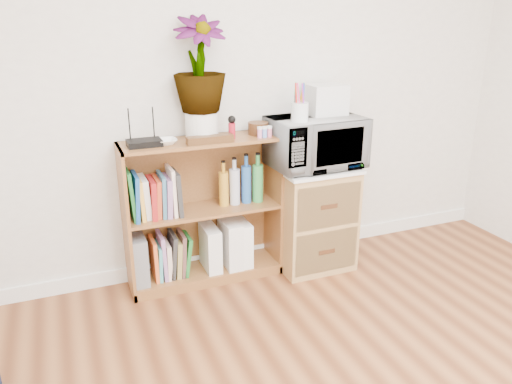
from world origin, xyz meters
TOP-DOWN VIEW (x-y plane):
  - skirting_board at (0.00, 2.24)m, footprint 4.00×0.02m
  - bookshelf at (-0.35, 2.10)m, footprint 1.00×0.30m
  - wicker_unit at (0.40, 2.02)m, footprint 0.50×0.45m
  - microwave at (0.40, 2.02)m, footprint 0.61×0.43m
  - pen_cup at (0.24, 1.95)m, footprint 0.11×0.11m
  - small_appliance at (0.50, 2.09)m, footprint 0.25×0.21m
  - router at (-0.70, 2.08)m, footprint 0.20×0.13m
  - white_bowl at (-0.57, 2.07)m, footprint 0.13×0.13m
  - plant_pot at (-0.34, 2.12)m, footprint 0.20×0.20m
  - potted_plant at (-0.34, 2.12)m, footprint 0.31×0.31m
  - trinket_box at (-0.32, 2.00)m, footprint 0.28×0.07m
  - kokeshi_doll at (-0.16, 2.06)m, footprint 0.04×0.04m
  - wooden_bowl at (0.03, 2.11)m, footprint 0.13×0.13m
  - paint_jars at (0.04, 2.01)m, footprint 0.10×0.04m
  - file_box at (-0.79, 2.10)m, footprint 0.09×0.25m
  - magazine_holder_left at (-0.32, 2.09)m, footprint 0.09×0.24m
  - magazine_holder_mid at (-0.18, 2.09)m, footprint 0.10×0.25m
  - magazine_holder_right at (-0.10, 2.09)m, footprint 0.10×0.24m
  - cookbooks at (-0.66, 2.10)m, footprint 0.32×0.20m
  - liquor_bottles at (-0.09, 2.10)m, footprint 0.30×0.07m
  - lower_books at (-0.58, 2.10)m, footprint 0.25×0.19m

SIDE VIEW (x-z plane):
  - skirting_board at x=0.00m, z-range 0.00..0.10m
  - lower_books at x=-0.58m, z-range 0.05..0.35m
  - magazine_holder_left at x=-0.32m, z-range 0.07..0.36m
  - magazine_holder_right at x=-0.10m, z-range 0.07..0.38m
  - file_box at x=-0.79m, z-range 0.07..0.38m
  - magazine_holder_mid at x=-0.18m, z-range 0.07..0.39m
  - wicker_unit at x=0.40m, z-range 0.00..0.70m
  - bookshelf at x=-0.35m, z-range 0.00..0.95m
  - cookbooks at x=-0.66m, z-range 0.48..0.79m
  - liquor_bottles at x=-0.09m, z-range 0.49..0.81m
  - microwave at x=0.40m, z-range 0.72..1.05m
  - white_bowl at x=-0.57m, z-range 0.95..0.98m
  - router at x=-0.70m, z-range 0.95..0.99m
  - trinket_box at x=-0.32m, z-range 0.95..1.00m
  - paint_jars at x=0.04m, z-range 0.95..1.00m
  - wooden_bowl at x=0.03m, z-range 0.95..1.03m
  - kokeshi_doll at x=-0.16m, z-range 0.95..1.05m
  - plant_pot at x=-0.34m, z-range 0.95..1.12m
  - pen_cup at x=0.24m, z-range 1.05..1.17m
  - small_appliance at x=0.50m, z-range 1.05..1.24m
  - potted_plant at x=-0.34m, z-range 1.12..1.68m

